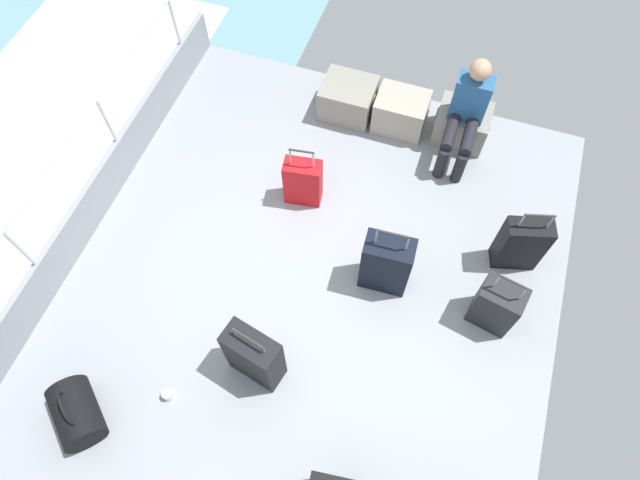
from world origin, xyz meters
name	(u,v)px	position (x,y,z in m)	size (l,w,h in m)	color
ground_plane	(308,291)	(0.00, 0.00, -0.03)	(4.40, 5.20, 0.06)	gray
gunwale_port	(88,211)	(-2.17, 0.00, 0.23)	(0.06, 5.20, 0.45)	gray
railing_port	(64,177)	(-2.17, 0.00, 0.78)	(0.04, 4.20, 1.02)	silver
cargo_crate_0	(348,99)	(-0.30, 2.15, 0.19)	(0.59, 0.48, 0.39)	gray
cargo_crate_1	(401,112)	(0.28, 2.13, 0.20)	(0.56, 0.42, 0.41)	#9E9989
cargo_crate_2	(462,124)	(0.92, 2.19, 0.19)	(0.56, 0.44, 0.39)	gray
passenger_seated	(467,112)	(0.92, 2.01, 0.57)	(0.34, 0.66, 1.09)	#26598C
suitcase_0	(303,182)	(-0.37, 0.93, 0.27)	(0.37, 0.24, 0.75)	red
suitcase_1	(254,356)	(-0.16, -0.81, 0.34)	(0.48, 0.31, 0.77)	black
suitcase_2	(521,244)	(1.69, 0.90, 0.31)	(0.43, 0.29, 0.80)	black
suitcase_4	(386,264)	(0.61, 0.32, 0.33)	(0.43, 0.27, 0.87)	black
suitcase_5	(496,305)	(1.59, 0.27, 0.27)	(0.40, 0.32, 0.75)	black
duffel_bag	(76,413)	(-1.34, -1.64, 0.17)	(0.59, 0.57, 0.49)	black
paper_cup	(168,395)	(-0.76, -1.27, 0.05)	(0.08, 0.08, 0.10)	white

